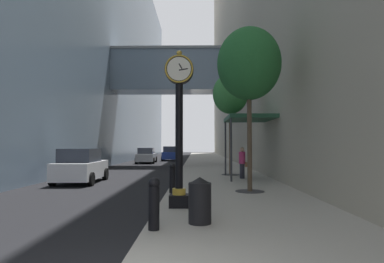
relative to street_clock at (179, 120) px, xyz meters
name	(u,v)px	position (x,y,z in m)	size (l,w,h in m)	color
ground_plane	(184,165)	(-0.63, 21.36, -2.64)	(110.00, 110.00, 0.00)	black
sidewalk_right	(211,163)	(1.94, 24.36, -2.57)	(5.14, 80.00, 0.14)	#9E998E
building_block_left	(79,29)	(-11.80, 24.34, 11.33)	(21.20, 80.00, 28.01)	slate
street_clock	(179,120)	(0.00, 0.00, 0.00)	(0.84, 0.55, 4.55)	black
bollard_nearest	(154,202)	(-0.39, -2.58, -1.92)	(0.25, 0.25, 1.10)	black
bollard_third	(172,177)	(-0.39, 2.77, -1.92)	(0.25, 0.25, 1.10)	black
street_tree_near	(249,64)	(2.54, 3.15, 2.40)	(2.46, 2.46, 6.34)	#333335
street_tree_mid_near	(230,95)	(2.54, 10.20, 2.30)	(2.12, 2.12, 6.06)	#333335
trash_bin	(200,200)	(0.58, -1.99, -1.96)	(0.53, 0.53, 1.05)	black
pedestrian_walking	(242,162)	(2.93, 8.07, -1.63)	(0.50, 0.40, 1.65)	#23232D
storefront_awning	(248,119)	(3.27, 8.17, 0.65)	(2.40, 3.60, 3.30)	#235138
car_blue_near	(170,154)	(-2.68, 30.76, -1.80)	(2.01, 4.07, 1.73)	navy
car_white_mid	(81,166)	(-5.36, 7.17, -1.80)	(2.11, 4.08, 1.73)	silver
car_silver_far	(146,156)	(-4.77, 25.23, -1.85)	(2.09, 4.53, 1.60)	#B7BABF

